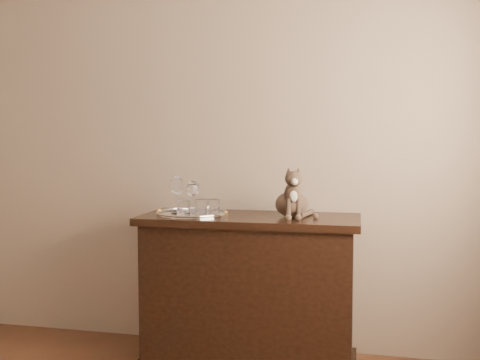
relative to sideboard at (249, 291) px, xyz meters
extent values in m
cube|color=tan|center=(-0.60, 0.31, 0.93)|extent=(4.00, 0.10, 2.70)
cylinder|color=silver|center=(-0.32, -0.03, 0.43)|extent=(0.40, 0.40, 0.01)
cylinder|color=silver|center=(-0.25, -0.08, 0.48)|extent=(0.08, 0.08, 0.09)
cylinder|color=white|center=(-0.34, -0.12, 0.47)|extent=(0.07, 0.07, 0.08)
cylinder|color=silver|center=(-0.20, -0.03, 0.47)|extent=(0.07, 0.07, 0.08)
camera|label=1|loc=(0.58, -2.87, 0.83)|focal=40.00mm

